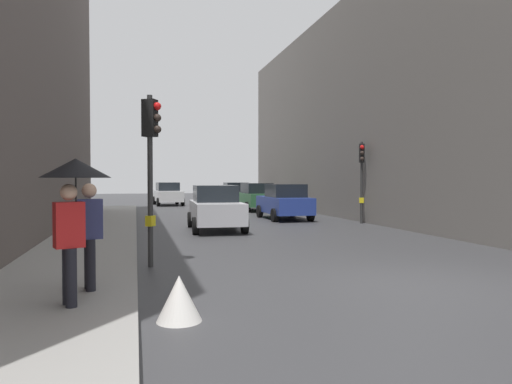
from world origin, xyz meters
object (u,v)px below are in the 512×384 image
(car_white_compact, at_px, (168,194))
(car_blue_van, at_px, (284,202))
(warning_sign_triangle, at_px, (179,298))
(pedestrian_with_umbrella, at_px, (74,190))
(traffic_light_mid_street, at_px, (362,167))
(car_silver_hatchback, at_px, (216,208))
(pedestrian_with_grey_backpack, at_px, (87,230))
(car_green_estate, at_px, (256,197))
(traffic_light_near_right, at_px, (151,149))
(car_dark_suv, at_px, (235,194))

(car_white_compact, height_order, car_blue_van, same)
(warning_sign_triangle, bearing_deg, pedestrian_with_umbrella, 156.20)
(traffic_light_mid_street, distance_m, car_white_compact, 19.08)
(car_silver_hatchback, height_order, pedestrian_with_grey_backpack, pedestrian_with_grey_backpack)
(car_green_estate, bearing_deg, pedestrian_with_grey_backpack, -111.64)
(car_blue_van, bearing_deg, car_white_compact, 108.27)
(traffic_light_mid_street, relative_size, car_silver_hatchback, 0.87)
(car_white_compact, height_order, pedestrian_with_umbrella, pedestrian_with_umbrella)
(car_white_compact, distance_m, warning_sign_triangle, 30.22)
(traffic_light_near_right, xyz_separation_m, warning_sign_triangle, (0.24, -4.31, -2.37))
(car_green_estate, bearing_deg, traffic_light_near_right, -111.51)
(traffic_light_near_right, height_order, car_silver_hatchback, traffic_light_near_right)
(car_silver_hatchback, bearing_deg, car_dark_suv, 75.58)
(car_dark_suv, xyz_separation_m, warning_sign_triangle, (-6.80, -28.47, -0.55))
(car_white_compact, xyz_separation_m, car_blue_van, (4.78, -14.47, 0.00))
(traffic_light_mid_street, bearing_deg, pedestrian_with_umbrella, -131.78)
(car_green_estate, xyz_separation_m, car_silver_hatchback, (-4.35, -10.61, 0.00))
(car_silver_hatchback, bearing_deg, traffic_light_near_right, -110.33)
(car_blue_van, distance_m, warning_sign_triangle, 17.04)
(traffic_light_mid_street, height_order, car_green_estate, traffic_light_mid_street)
(pedestrian_with_umbrella, bearing_deg, car_silver_hatchback, 70.34)
(car_dark_suv, xyz_separation_m, pedestrian_with_umbrella, (-8.25, -27.82, 0.96))
(car_blue_van, relative_size, warning_sign_triangle, 6.46)
(traffic_light_mid_street, height_order, car_silver_hatchback, traffic_light_mid_street)
(car_dark_suv, bearing_deg, pedestrian_with_grey_backpack, -106.91)
(traffic_light_mid_street, relative_size, pedestrian_with_umbrella, 1.73)
(car_green_estate, relative_size, pedestrian_with_grey_backpack, 2.41)
(car_dark_suv, bearing_deg, car_green_estate, -89.84)
(car_blue_van, relative_size, car_silver_hatchback, 0.98)
(traffic_light_mid_street, relative_size, warning_sign_triangle, 5.69)
(car_green_estate, relative_size, car_silver_hatchback, 1.00)
(car_silver_hatchback, bearing_deg, car_white_compact, 91.94)
(pedestrian_with_umbrella, height_order, pedestrian_with_grey_backpack, pedestrian_with_umbrella)
(car_silver_hatchback, height_order, pedestrian_with_umbrella, pedestrian_with_umbrella)
(pedestrian_with_grey_backpack, bearing_deg, car_green_estate, 68.36)
(car_blue_van, bearing_deg, warning_sign_triangle, -112.86)
(pedestrian_with_umbrella, bearing_deg, car_green_estate, 69.03)
(car_white_compact, height_order, car_green_estate, same)
(traffic_light_mid_street, xyz_separation_m, car_blue_van, (-2.69, 3.00, -1.68))
(warning_sign_triangle, bearing_deg, car_silver_hatchback, 78.02)
(pedestrian_with_grey_backpack, height_order, warning_sign_triangle, pedestrian_with_grey_backpack)
(car_green_estate, bearing_deg, car_blue_van, -91.78)
(pedestrian_with_umbrella, relative_size, warning_sign_triangle, 3.29)
(traffic_light_near_right, relative_size, pedestrian_with_umbrella, 1.82)
(traffic_light_mid_street, bearing_deg, car_blue_van, 131.90)
(car_blue_van, xyz_separation_m, pedestrian_with_umbrella, (-8.07, -15.05, 0.96))
(traffic_light_near_right, height_order, car_dark_suv, traffic_light_near_right)
(warning_sign_triangle, bearing_deg, car_dark_suv, 76.57)
(traffic_light_near_right, distance_m, pedestrian_with_umbrella, 3.95)
(car_white_compact, height_order, car_dark_suv, same)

